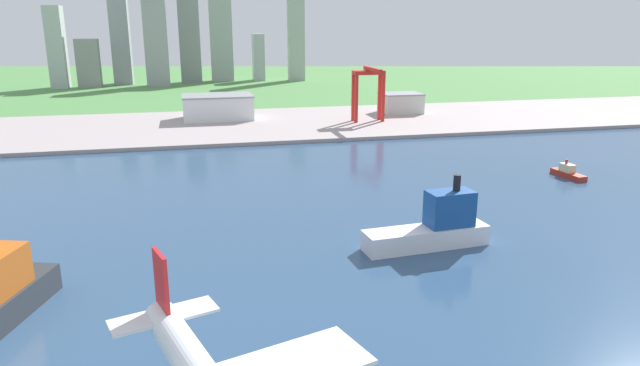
% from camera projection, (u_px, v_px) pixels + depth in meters
% --- Properties ---
extents(ground_plane, '(2400.00, 2400.00, 0.00)m').
position_uv_depth(ground_plane, '(249.00, 207.00, 234.54)').
color(ground_plane, '#4F8947').
extents(water_bay, '(840.00, 360.00, 0.15)m').
position_uv_depth(water_bay, '(270.00, 265.00, 178.26)').
color(water_bay, '#2D4C70').
rests_on(water_bay, ground).
extents(industrial_pier, '(840.00, 140.00, 2.50)m').
position_uv_depth(industrial_pier, '(220.00, 126.00, 412.37)').
color(industrial_pier, '#A79B9A').
rests_on(industrial_pier, ground).
extents(tugboat_small, '(6.93, 20.32, 8.36)m').
position_uv_depth(tugboat_small, '(568.00, 172.00, 279.26)').
color(tugboat_small, '#B22D1E').
rests_on(tugboat_small, water_bay).
extents(ferry_boat, '(43.84, 13.84, 24.23)m').
position_uv_depth(ferry_boat, '(434.00, 227.00, 191.39)').
color(ferry_boat, white).
rests_on(ferry_boat, water_bay).
extents(port_crane_red, '(22.86, 35.98, 39.69)m').
position_uv_depth(port_crane_red, '(369.00, 83.00, 416.47)').
color(port_crane_red, red).
rests_on(port_crane_red, industrial_pier).
extents(warehouse_main, '(52.37, 33.93, 18.18)m').
position_uv_depth(warehouse_main, '(218.00, 107.00, 432.76)').
color(warehouse_main, white).
rests_on(warehouse_main, industrial_pier).
extents(warehouse_annex, '(31.85, 25.63, 15.92)m').
position_uv_depth(warehouse_annex, '(401.00, 103.00, 462.54)').
color(warehouse_annex, silver).
rests_on(warehouse_annex, industrial_pier).
extents(distant_skyline, '(302.92, 65.49, 128.72)m').
position_uv_depth(distant_skyline, '(173.00, 41.00, 700.35)').
color(distant_skyline, '#AEB5B5').
rests_on(distant_skyline, ground).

